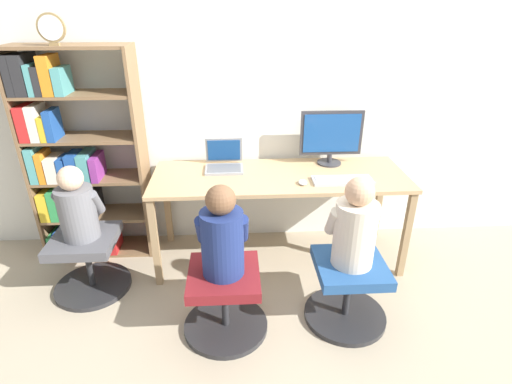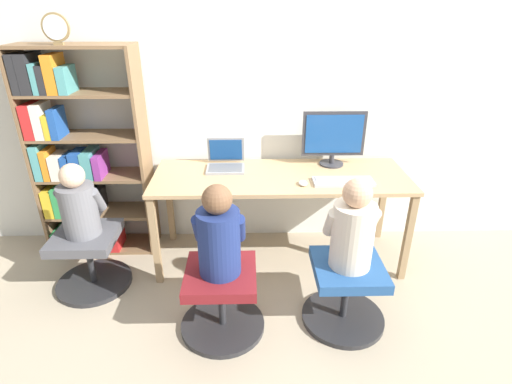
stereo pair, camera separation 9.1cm
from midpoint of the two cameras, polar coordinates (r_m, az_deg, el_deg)
name	(u,v)px [view 2 (the right image)]	position (r m, az deg, el deg)	size (l,w,h in m)	color
ground_plane	(281,282)	(3.22, 4.47, -12.75)	(14.00, 14.00, 0.00)	tan
wall_back	(278,95)	(3.37, 3.99, 13.64)	(10.00, 0.05, 2.60)	silver
desk	(280,183)	(3.16, 4.31, 1.23)	(1.99, 0.70, 0.77)	tan
desktop_monitor	(334,138)	(3.32, 11.80, 7.57)	(0.51, 0.20, 0.45)	#333338
laptop	(226,162)	(3.24, -3.56, 4.25)	(0.30, 0.27, 0.24)	gray
keyboard	(343,181)	(3.06, 13.20, 1.47)	(0.45, 0.16, 0.03)	#B2B2B7
computer_mouse_by_keyboard	(303,183)	(2.97, 7.60, 1.27)	(0.06, 0.09, 0.03)	silver
office_chair_left	(346,291)	(2.82, 13.61, -13.61)	(0.56, 0.56, 0.46)	#262628
office_chair_right	(222,298)	(2.70, -3.93, -14.91)	(0.56, 0.56, 0.46)	#262628
person_at_monitor	(353,229)	(2.55, 14.69, -5.12)	(0.33, 0.29, 0.60)	beige
person_at_laptop	(219,235)	(2.42, -4.27, -6.18)	(0.32, 0.28, 0.59)	navy
bookshelf	(76,163)	(3.54, -23.61, 3.82)	(0.90, 0.32, 1.72)	brown
desk_clock	(56,28)	(3.23, -25.94, 20.31)	(0.19, 0.03, 0.21)	olive
office_chair_side	(90,258)	(3.28, -21.93, -8.73)	(0.56, 0.56, 0.46)	#262628
person_near_shelf	(78,204)	(3.07, -23.28, -1.63)	(0.31, 0.27, 0.54)	slate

